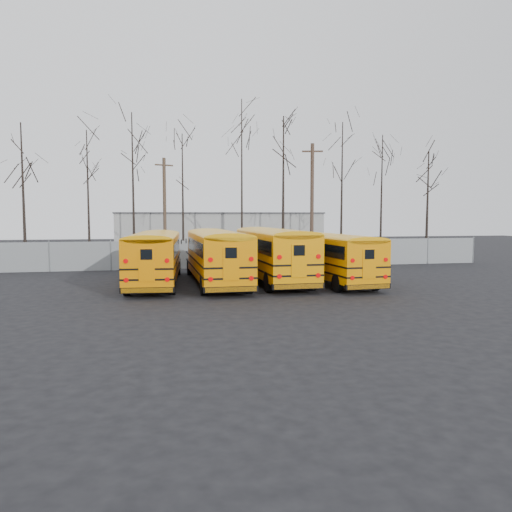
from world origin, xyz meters
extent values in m
plane|color=black|center=(0.00, 0.00, 0.00)|extent=(120.00, 120.00, 0.00)
cube|color=gray|center=(0.00, 12.00, 1.00)|extent=(40.00, 0.04, 2.00)
cube|color=#989994|center=(2.00, 32.00, 2.00)|extent=(22.00, 8.00, 4.00)
cylinder|color=black|center=(-6.34, 0.56, 0.48)|extent=(0.34, 0.97, 0.95)
cylinder|color=black|center=(-4.20, 0.40, 0.48)|extent=(0.34, 0.97, 0.95)
cylinder|color=black|center=(-5.72, 8.54, 0.48)|extent=(0.34, 0.97, 0.95)
cylinder|color=black|center=(-3.57, 8.37, 0.48)|extent=(0.34, 0.97, 0.95)
cube|color=orange|center=(-5.03, 3.56, 1.59)|extent=(3.07, 9.01, 2.24)
cube|color=orange|center=(-4.62, 8.78, 0.95)|extent=(2.26, 1.78, 0.95)
cube|color=black|center=(-5.04, 3.37, 2.09)|extent=(3.03, 8.07, 0.67)
cube|color=black|center=(-4.97, 4.37, 0.90)|extent=(3.22, 10.65, 0.09)
cube|color=black|center=(-4.97, 4.37, 1.38)|extent=(3.22, 10.65, 0.09)
cube|color=black|center=(-5.37, -0.75, 0.43)|extent=(2.45, 0.40, 0.27)
cube|color=black|center=(-4.56, 9.54, 0.43)|extent=(2.29, 0.37, 0.25)
cube|color=orange|center=(-5.38, -0.86, 1.57)|extent=(0.71, 0.09, 1.48)
cylinder|color=#B20505|center=(-6.28, -0.80, 0.90)|extent=(0.21, 0.05, 0.21)
cylinder|color=#B20505|center=(-4.48, -0.94, 0.90)|extent=(0.21, 0.05, 0.21)
cylinder|color=#B20505|center=(-6.28, -0.80, 1.76)|extent=(0.21, 0.05, 0.21)
cylinder|color=#B20505|center=(-4.48, -0.94, 1.76)|extent=(0.21, 0.05, 0.21)
cylinder|color=black|center=(-2.77, -0.06, 0.49)|extent=(0.29, 0.98, 0.98)
cylinder|color=black|center=(-0.55, -0.03, 0.49)|extent=(0.29, 0.98, 0.98)
cylinder|color=black|center=(-2.86, 8.17, 0.49)|extent=(0.29, 0.98, 0.98)
cylinder|color=black|center=(-0.65, 8.19, 0.49)|extent=(0.29, 0.98, 0.98)
cube|color=orange|center=(-1.70, 3.14, 1.64)|extent=(2.56, 9.13, 2.30)
cube|color=orange|center=(-1.76, 8.52, 0.98)|extent=(2.22, 1.69, 0.98)
cube|color=black|center=(-1.70, 2.94, 2.15)|extent=(2.58, 8.15, 0.69)
cube|color=black|center=(-1.71, 3.97, 0.93)|extent=(2.61, 10.82, 0.09)
cube|color=black|center=(-1.71, 3.97, 1.42)|extent=(2.61, 10.82, 0.09)
cube|color=black|center=(-1.64, -1.31, 0.44)|extent=(2.51, 0.25, 0.27)
cube|color=black|center=(-1.77, 9.31, 0.44)|extent=(2.35, 0.22, 0.25)
cube|color=orange|center=(-1.64, -1.42, 1.62)|extent=(0.73, 0.05, 1.52)
cylinder|color=#B20505|center=(-2.57, -1.44, 0.93)|extent=(0.22, 0.04, 0.22)
cylinder|color=#B20505|center=(-0.71, -1.42, 0.93)|extent=(0.22, 0.04, 0.22)
cylinder|color=#B20505|center=(-2.57, -1.44, 1.81)|extent=(0.22, 0.04, 0.22)
cylinder|color=#B20505|center=(-0.71, -1.42, 1.81)|extent=(0.22, 0.04, 0.22)
cylinder|color=black|center=(0.46, 0.23, 0.50)|extent=(0.30, 1.01, 1.00)
cylinder|color=black|center=(2.72, 0.27, 0.50)|extent=(0.30, 1.01, 1.00)
cylinder|color=black|center=(0.28, 8.64, 0.50)|extent=(0.30, 1.01, 1.00)
cylinder|color=black|center=(2.55, 8.68, 0.50)|extent=(0.30, 1.01, 1.00)
cube|color=orange|center=(1.52, 3.50, 1.68)|extent=(2.70, 9.36, 2.35)
cube|color=orange|center=(1.41, 9.01, 1.00)|extent=(2.29, 1.75, 1.00)
cube|color=black|center=(1.53, 3.30, 2.20)|extent=(2.72, 8.36, 0.70)
cube|color=black|center=(1.50, 4.35, 0.95)|extent=(2.76, 11.08, 0.09)
cube|color=black|center=(1.50, 4.35, 1.45)|extent=(2.76, 11.08, 0.09)
cube|color=black|center=(1.62, -1.05, 0.45)|extent=(2.57, 0.27, 0.28)
cube|color=black|center=(1.39, 9.81, 0.45)|extent=(2.41, 0.25, 0.26)
cube|color=orange|center=(1.62, -1.16, 1.65)|extent=(0.75, 0.06, 1.55)
cylinder|color=#B20505|center=(0.67, -1.19, 0.95)|extent=(0.22, 0.04, 0.22)
cylinder|color=#B20505|center=(2.57, -1.15, 0.95)|extent=(0.22, 0.04, 0.22)
cylinder|color=#B20505|center=(0.67, -1.19, 1.85)|extent=(0.22, 0.04, 0.22)
cylinder|color=#B20505|center=(2.57, -1.15, 1.85)|extent=(0.22, 0.04, 0.22)
cylinder|color=black|center=(3.80, -0.46, 0.46)|extent=(0.32, 0.93, 0.91)
cylinder|color=black|center=(5.86, -0.32, 0.46)|extent=(0.32, 0.93, 0.91)
cylinder|color=black|center=(3.29, 7.17, 0.46)|extent=(0.32, 0.93, 0.91)
cylinder|color=black|center=(5.34, 7.31, 0.46)|extent=(0.32, 0.93, 0.91)
cube|color=orange|center=(4.63, 2.56, 1.53)|extent=(2.84, 8.60, 2.14)
cube|color=orange|center=(4.29, 7.56, 0.91)|extent=(2.15, 1.68, 0.91)
cube|color=black|center=(4.64, 2.38, 2.00)|extent=(2.82, 7.70, 0.64)
cube|color=black|center=(4.58, 3.34, 0.87)|extent=(2.97, 10.17, 0.08)
cube|color=black|center=(4.58, 3.34, 1.32)|extent=(2.97, 10.17, 0.08)
cube|color=black|center=(4.91, -1.57, 0.41)|extent=(2.34, 0.36, 0.25)
cube|color=black|center=(4.24, 8.29, 0.41)|extent=(2.19, 0.33, 0.24)
cube|color=orange|center=(4.92, -1.67, 1.50)|extent=(0.68, 0.08, 1.41)
cylinder|color=#B20505|center=(4.05, -1.74, 0.87)|extent=(0.20, 0.05, 0.20)
cylinder|color=#B20505|center=(5.78, -1.62, 0.87)|extent=(0.20, 0.05, 0.20)
cylinder|color=#B20505|center=(4.05, -1.74, 1.68)|extent=(0.20, 0.05, 0.20)
cylinder|color=#B20505|center=(5.78, -1.62, 1.68)|extent=(0.20, 0.05, 0.20)
cylinder|color=#463628|center=(-4.23, 15.15, 4.06)|extent=(0.25, 0.25, 8.12)
cube|color=#463628|center=(-4.23, 15.15, 7.58)|extent=(1.38, 0.65, 0.11)
cylinder|color=#453227|center=(7.86, 16.35, 4.85)|extent=(0.30, 0.30, 9.71)
cube|color=#453227|center=(7.86, 16.35, 9.06)|extent=(1.71, 0.53, 0.13)
cone|color=black|center=(-13.91, 13.77, 5.08)|extent=(0.26, 0.26, 10.16)
cone|color=black|center=(-9.84, 15.68, 5.05)|extent=(0.26, 0.26, 10.11)
cone|color=black|center=(-6.61, 16.85, 5.87)|extent=(0.26, 0.26, 11.75)
cone|color=black|center=(-2.75, 16.98, 5.13)|extent=(0.26, 0.26, 10.27)
cone|color=black|center=(1.58, 14.24, 6.27)|extent=(0.26, 0.26, 12.55)
cone|color=black|center=(5.26, 15.85, 5.87)|extent=(0.26, 0.26, 11.73)
cone|color=black|center=(11.07, 17.90, 5.92)|extent=(0.26, 0.26, 11.83)
cone|color=black|center=(14.60, 17.46, 5.40)|extent=(0.26, 0.26, 10.79)
cone|color=black|center=(17.22, 14.32, 4.54)|extent=(0.26, 0.26, 9.08)
camera|label=1|loc=(-4.98, -23.55, 3.78)|focal=35.00mm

